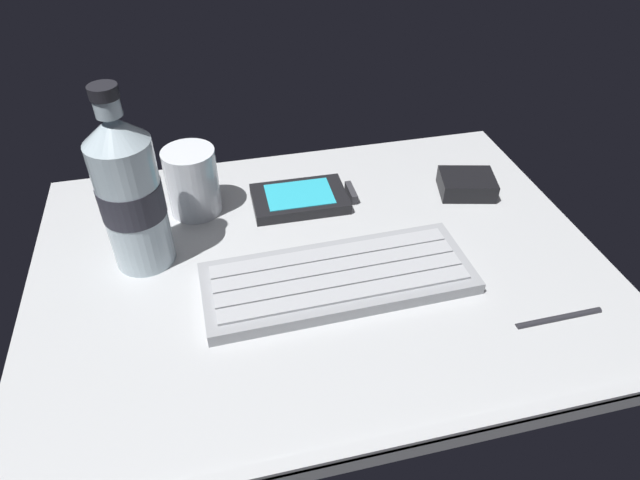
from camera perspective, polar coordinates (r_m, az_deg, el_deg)
ground_plane at (r=63.21cm, az=0.05°, el=-2.93°), size 64.00×48.00×2.80cm
keyboard at (r=59.46cm, az=1.90°, el=-3.91°), size 29.23×11.62×1.70cm
handheld_device at (r=71.23cm, az=-1.62°, el=4.36°), size 12.89×7.80×1.50cm
juice_cup at (r=69.95cm, az=-13.02°, el=5.68°), size 6.40×6.40×8.50cm
water_bottle at (r=60.77cm, az=-19.06°, el=4.61°), size 6.73×6.73×20.80cm
charger_block at (r=75.52cm, az=14.94°, el=5.59°), size 8.13×7.10×2.40cm
stylus_pen at (r=61.09cm, az=23.54°, el=-7.23°), size 9.51×0.82×0.70cm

